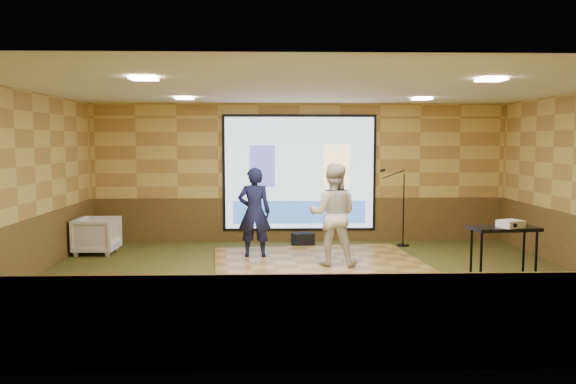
{
  "coord_description": "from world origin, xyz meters",
  "views": [
    {
      "loc": [
        -0.6,
        -8.66,
        2.2
      ],
      "look_at": [
        -0.31,
        1.13,
        1.3
      ],
      "focal_mm": 35.0,
      "sensor_mm": 36.0,
      "label": 1
    }
  ],
  "objects_px": {
    "projector_screen": "(299,174)",
    "banquet_chair": "(97,235)",
    "player_right": "(333,215)",
    "av_table": "(503,247)",
    "mic_stand": "(401,222)",
    "duffel_bag": "(303,239)",
    "projector": "(510,224)",
    "player_left": "(254,212)",
    "dance_floor": "(317,261)"
  },
  "relations": [
    {
      "from": "player_left",
      "to": "duffel_bag",
      "type": "xyz_separation_m",
      "value": [
        0.98,
        1.23,
        -0.73
      ]
    },
    {
      "from": "av_table",
      "to": "projector",
      "type": "bearing_deg",
      "value": -61.01
    },
    {
      "from": "player_left",
      "to": "projector_screen",
      "type": "bearing_deg",
      "value": -119.26
    },
    {
      "from": "projector_screen",
      "to": "banquet_chair",
      "type": "xyz_separation_m",
      "value": [
        -4.0,
        -1.21,
        -1.12
      ]
    },
    {
      "from": "banquet_chair",
      "to": "mic_stand",
      "type": "bearing_deg",
      "value": -83.11
    },
    {
      "from": "dance_floor",
      "to": "av_table",
      "type": "height_order",
      "value": "av_table"
    },
    {
      "from": "banquet_chair",
      "to": "duffel_bag",
      "type": "xyz_separation_m",
      "value": [
        4.05,
        0.74,
        -0.23
      ]
    },
    {
      "from": "dance_floor",
      "to": "player_left",
      "type": "distance_m",
      "value": 1.47
    },
    {
      "from": "player_left",
      "to": "banquet_chair",
      "type": "bearing_deg",
      "value": -9.55
    },
    {
      "from": "mic_stand",
      "to": "banquet_chair",
      "type": "height_order",
      "value": "mic_stand"
    },
    {
      "from": "mic_stand",
      "to": "banquet_chair",
      "type": "xyz_separation_m",
      "value": [
        -6.09,
        -0.64,
        -0.13
      ]
    },
    {
      "from": "av_table",
      "to": "duffel_bag",
      "type": "xyz_separation_m",
      "value": [
        -2.67,
        3.79,
        -0.55
      ]
    },
    {
      "from": "player_right",
      "to": "projector_screen",
      "type": "bearing_deg",
      "value": -69.57
    },
    {
      "from": "dance_floor",
      "to": "mic_stand",
      "type": "distance_m",
      "value": 2.42
    },
    {
      "from": "mic_stand",
      "to": "player_right",
      "type": "bearing_deg",
      "value": -119.39
    },
    {
      "from": "player_left",
      "to": "mic_stand",
      "type": "bearing_deg",
      "value": -160.11
    },
    {
      "from": "duffel_bag",
      "to": "player_right",
      "type": "bearing_deg",
      "value": -78.12
    },
    {
      "from": "dance_floor",
      "to": "mic_stand",
      "type": "xyz_separation_m",
      "value": [
        1.87,
        1.46,
        0.48
      ]
    },
    {
      "from": "player_right",
      "to": "banquet_chair",
      "type": "bearing_deg",
      "value": -5.83
    },
    {
      "from": "projector_screen",
      "to": "banquet_chair",
      "type": "bearing_deg",
      "value": -163.19
    },
    {
      "from": "player_left",
      "to": "av_table",
      "type": "height_order",
      "value": "player_left"
    },
    {
      "from": "duffel_bag",
      "to": "projector",
      "type": "bearing_deg",
      "value": -55.01
    },
    {
      "from": "player_left",
      "to": "av_table",
      "type": "bearing_deg",
      "value": 144.3
    },
    {
      "from": "dance_floor",
      "to": "av_table",
      "type": "xyz_separation_m",
      "value": [
        2.49,
        -2.23,
        0.67
      ]
    },
    {
      "from": "dance_floor",
      "to": "player_right",
      "type": "height_order",
      "value": "player_right"
    },
    {
      "from": "player_left",
      "to": "projector",
      "type": "relative_size",
      "value": 5.37
    },
    {
      "from": "mic_stand",
      "to": "dance_floor",
      "type": "bearing_deg",
      "value": -130.38
    },
    {
      "from": "player_left",
      "to": "dance_floor",
      "type": "bearing_deg",
      "value": 163.16
    },
    {
      "from": "mic_stand",
      "to": "av_table",
      "type": "bearing_deg",
      "value": -68.81
    },
    {
      "from": "dance_floor",
      "to": "mic_stand",
      "type": "bearing_deg",
      "value": 38.06
    },
    {
      "from": "dance_floor",
      "to": "duffel_bag",
      "type": "relative_size",
      "value": 8.65
    },
    {
      "from": "projector_screen",
      "to": "projector",
      "type": "relative_size",
      "value": 10.63
    },
    {
      "from": "player_left",
      "to": "projector",
      "type": "xyz_separation_m",
      "value": [
        3.7,
        -2.66,
        0.16
      ]
    },
    {
      "from": "projector_screen",
      "to": "dance_floor",
      "type": "distance_m",
      "value": 2.51
    },
    {
      "from": "dance_floor",
      "to": "banquet_chair",
      "type": "relative_size",
      "value": 4.68
    },
    {
      "from": "dance_floor",
      "to": "mic_stand",
      "type": "height_order",
      "value": "mic_stand"
    },
    {
      "from": "av_table",
      "to": "duffel_bag",
      "type": "height_order",
      "value": "av_table"
    },
    {
      "from": "mic_stand",
      "to": "banquet_chair",
      "type": "bearing_deg",
      "value": -162.44
    },
    {
      "from": "av_table",
      "to": "banquet_chair",
      "type": "height_order",
      "value": "av_table"
    },
    {
      "from": "av_table",
      "to": "projector_screen",
      "type": "bearing_deg",
      "value": 122.57
    },
    {
      "from": "player_right",
      "to": "av_table",
      "type": "relative_size",
      "value": 1.82
    },
    {
      "from": "player_left",
      "to": "av_table",
      "type": "xyz_separation_m",
      "value": [
        3.65,
        -2.56,
        -0.18
      ]
    },
    {
      "from": "banquet_chair",
      "to": "duffel_bag",
      "type": "relative_size",
      "value": 1.85
    },
    {
      "from": "projector_screen",
      "to": "banquet_chair",
      "type": "relative_size",
      "value": 4.2
    },
    {
      "from": "av_table",
      "to": "projector",
      "type": "xyz_separation_m",
      "value": [
        0.05,
        -0.09,
        0.34
      ]
    },
    {
      "from": "mic_stand",
      "to": "duffel_bag",
      "type": "distance_m",
      "value": 2.08
    },
    {
      "from": "projector",
      "to": "mic_stand",
      "type": "relative_size",
      "value": 0.19
    },
    {
      "from": "player_right",
      "to": "duffel_bag",
      "type": "bearing_deg",
      "value": -68.53
    },
    {
      "from": "player_left",
      "to": "duffel_bag",
      "type": "bearing_deg",
      "value": -129.12
    },
    {
      "from": "player_right",
      "to": "mic_stand",
      "type": "bearing_deg",
      "value": -121.35
    }
  ]
}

